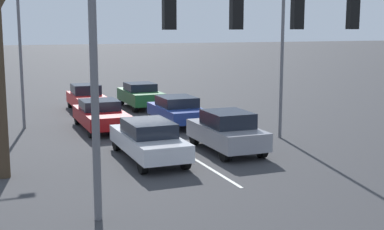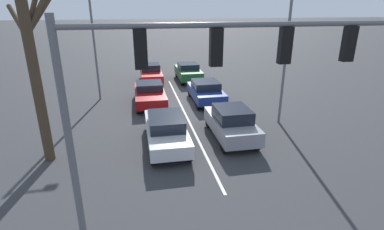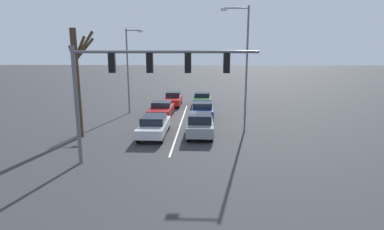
{
  "view_description": "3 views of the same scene",
  "coord_description": "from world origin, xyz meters",
  "px_view_note": "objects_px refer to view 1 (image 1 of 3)",
  "views": [
    {
      "loc": [
        7.17,
        24.62,
        4.85
      ],
      "look_at": [
        0.59,
        8.1,
        1.88
      ],
      "focal_mm": 50.0,
      "sensor_mm": 36.0,
      "label": 1
    },
    {
      "loc": [
        2.81,
        19.12,
        6.26
      ],
      "look_at": [
        0.74,
        8.34,
        2.18
      ],
      "focal_mm": 28.0,
      "sensor_mm": 36.0,
      "label": 2
    },
    {
      "loc": [
        -1.93,
        26.51,
        5.72
      ],
      "look_at": [
        -1.17,
        8.17,
        1.91
      ],
      "focal_mm": 28.0,
      "sensor_mm": 36.0,
      "label": 3
    }
  ],
  "objects_px": {
    "car_darkgreen_leftlane_third": "(140,95)",
    "street_lamp_right_shoulder": "(23,33)",
    "car_navy_leftlane_second": "(177,110)",
    "street_lamp_left_shoulder": "(279,20)",
    "car_maroon_midlane_second": "(101,115)",
    "traffic_signal_gantry": "(216,33)",
    "car_silver_midlane_front": "(148,139)",
    "car_gray_leftlane_front": "(227,131)",
    "car_red_midlane_third": "(87,98)"
  },
  "relations": [
    {
      "from": "car_silver_midlane_front",
      "to": "car_red_midlane_third",
      "type": "distance_m",
      "value": 12.3
    },
    {
      "from": "car_maroon_midlane_second",
      "to": "car_red_midlane_third",
      "type": "relative_size",
      "value": 1.07
    },
    {
      "from": "car_darkgreen_leftlane_third",
      "to": "traffic_signal_gantry",
      "type": "distance_m",
      "value": 18.33
    },
    {
      "from": "car_gray_leftlane_front",
      "to": "car_red_midlane_third",
      "type": "relative_size",
      "value": 0.94
    },
    {
      "from": "car_darkgreen_leftlane_third",
      "to": "car_maroon_midlane_second",
      "type": "bearing_deg",
      "value": 57.93
    },
    {
      "from": "car_silver_midlane_front",
      "to": "car_maroon_midlane_second",
      "type": "xyz_separation_m",
      "value": [
        0.39,
        -6.39,
        -0.05
      ]
    },
    {
      "from": "car_darkgreen_leftlane_third",
      "to": "traffic_signal_gantry",
      "type": "bearing_deg",
      "value": 80.25
    },
    {
      "from": "car_darkgreen_leftlane_third",
      "to": "traffic_signal_gantry",
      "type": "height_order",
      "value": "traffic_signal_gantry"
    },
    {
      "from": "car_maroon_midlane_second",
      "to": "car_darkgreen_leftlane_third",
      "type": "relative_size",
      "value": 1.09
    },
    {
      "from": "car_gray_leftlane_front",
      "to": "street_lamp_right_shoulder",
      "type": "relative_size",
      "value": 0.51
    },
    {
      "from": "car_gray_leftlane_front",
      "to": "street_lamp_right_shoulder",
      "type": "bearing_deg",
      "value": -49.16
    },
    {
      "from": "street_lamp_left_shoulder",
      "to": "car_darkgreen_leftlane_third",
      "type": "bearing_deg",
      "value": -73.89
    },
    {
      "from": "car_silver_midlane_front",
      "to": "car_navy_leftlane_second",
      "type": "bearing_deg",
      "value": -118.99
    },
    {
      "from": "car_silver_midlane_front",
      "to": "street_lamp_left_shoulder",
      "type": "distance_m",
      "value": 7.83
    },
    {
      "from": "traffic_signal_gantry",
      "to": "car_navy_leftlane_second",
      "type": "bearing_deg",
      "value": -105.21
    },
    {
      "from": "car_maroon_midlane_second",
      "to": "car_darkgreen_leftlane_third",
      "type": "height_order",
      "value": "car_darkgreen_leftlane_third"
    },
    {
      "from": "car_darkgreen_leftlane_third",
      "to": "street_lamp_right_shoulder",
      "type": "relative_size",
      "value": 0.53
    },
    {
      "from": "traffic_signal_gantry",
      "to": "car_gray_leftlane_front",
      "type": "bearing_deg",
      "value": -118.35
    },
    {
      "from": "car_red_midlane_third",
      "to": "car_darkgreen_leftlane_third",
      "type": "bearing_deg",
      "value": 178.43
    },
    {
      "from": "car_gray_leftlane_front",
      "to": "car_navy_leftlane_second",
      "type": "bearing_deg",
      "value": -91.22
    },
    {
      "from": "street_lamp_left_shoulder",
      "to": "car_maroon_midlane_second",
      "type": "bearing_deg",
      "value": -35.49
    },
    {
      "from": "car_darkgreen_leftlane_third",
      "to": "car_navy_leftlane_second",
      "type": "bearing_deg",
      "value": 90.84
    },
    {
      "from": "car_gray_leftlane_front",
      "to": "traffic_signal_gantry",
      "type": "bearing_deg",
      "value": 61.65
    },
    {
      "from": "car_maroon_midlane_second",
      "to": "car_navy_leftlane_second",
      "type": "bearing_deg",
      "value": 174.8
    },
    {
      "from": "car_silver_midlane_front",
      "to": "car_maroon_midlane_second",
      "type": "distance_m",
      "value": 6.4
    },
    {
      "from": "traffic_signal_gantry",
      "to": "car_darkgreen_leftlane_third",
      "type": "bearing_deg",
      "value": -99.75
    },
    {
      "from": "car_navy_leftlane_second",
      "to": "street_lamp_left_shoulder",
      "type": "distance_m",
      "value": 6.89
    },
    {
      "from": "car_navy_leftlane_second",
      "to": "street_lamp_left_shoulder",
      "type": "height_order",
      "value": "street_lamp_left_shoulder"
    },
    {
      "from": "car_navy_leftlane_second",
      "to": "traffic_signal_gantry",
      "type": "bearing_deg",
      "value": 74.79
    },
    {
      "from": "street_lamp_right_shoulder",
      "to": "traffic_signal_gantry",
      "type": "bearing_deg",
      "value": 105.88
    },
    {
      "from": "car_red_midlane_third",
      "to": "street_lamp_right_shoulder",
      "type": "distance_m",
      "value": 6.8
    },
    {
      "from": "car_gray_leftlane_front",
      "to": "traffic_signal_gantry",
      "type": "height_order",
      "value": "traffic_signal_gantry"
    },
    {
      "from": "traffic_signal_gantry",
      "to": "street_lamp_left_shoulder",
      "type": "bearing_deg",
      "value": -130.89
    },
    {
      "from": "car_silver_midlane_front",
      "to": "street_lamp_left_shoulder",
      "type": "relative_size",
      "value": 0.54
    },
    {
      "from": "car_navy_leftlane_second",
      "to": "car_red_midlane_third",
      "type": "bearing_deg",
      "value": -62.3
    },
    {
      "from": "car_maroon_midlane_second",
      "to": "traffic_signal_gantry",
      "type": "height_order",
      "value": "traffic_signal_gantry"
    },
    {
      "from": "car_silver_midlane_front",
      "to": "car_maroon_midlane_second",
      "type": "relative_size",
      "value": 1.04
    },
    {
      "from": "car_gray_leftlane_front",
      "to": "car_navy_leftlane_second",
      "type": "distance_m",
      "value": 5.94
    },
    {
      "from": "car_silver_midlane_front",
      "to": "car_gray_leftlane_front",
      "type": "height_order",
      "value": "car_gray_leftlane_front"
    },
    {
      "from": "car_maroon_midlane_second",
      "to": "car_darkgreen_leftlane_third",
      "type": "xyz_separation_m",
      "value": [
        -3.65,
        -5.82,
        0.07
      ]
    },
    {
      "from": "car_navy_leftlane_second",
      "to": "car_maroon_midlane_second",
      "type": "xyz_separation_m",
      "value": [
        3.74,
        -0.34,
        -0.05
      ]
    },
    {
      "from": "traffic_signal_gantry",
      "to": "street_lamp_right_shoulder",
      "type": "relative_size",
      "value": 1.17
    },
    {
      "from": "car_silver_midlane_front",
      "to": "car_gray_leftlane_front",
      "type": "bearing_deg",
      "value": -178.0
    },
    {
      "from": "car_silver_midlane_front",
      "to": "traffic_signal_gantry",
      "type": "distance_m",
      "value": 6.71
    },
    {
      "from": "car_gray_leftlane_front",
      "to": "car_red_midlane_third",
      "type": "xyz_separation_m",
      "value": [
        3.16,
        -12.18,
        -0.05
      ]
    },
    {
      "from": "car_red_midlane_third",
      "to": "street_lamp_left_shoulder",
      "type": "distance_m",
      "value": 13.13
    },
    {
      "from": "car_gray_leftlane_front",
      "to": "car_darkgreen_leftlane_third",
      "type": "relative_size",
      "value": 0.96
    },
    {
      "from": "car_red_midlane_third",
      "to": "traffic_signal_gantry",
      "type": "height_order",
      "value": "traffic_signal_gantry"
    },
    {
      "from": "car_red_midlane_third",
      "to": "car_silver_midlane_front",
      "type": "bearing_deg",
      "value": 89.68
    },
    {
      "from": "car_navy_leftlane_second",
      "to": "car_gray_leftlane_front",
      "type": "bearing_deg",
      "value": 88.78
    }
  ]
}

